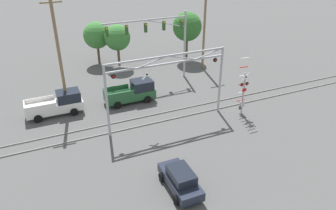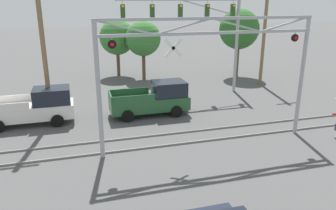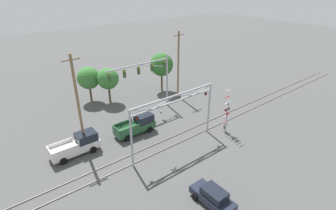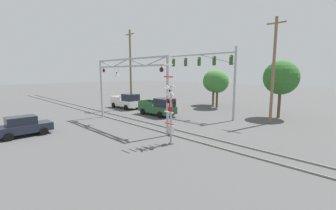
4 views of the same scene
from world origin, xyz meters
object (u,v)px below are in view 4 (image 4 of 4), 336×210
at_px(traffic_signal_span, 213,69).
at_px(pickup_truck_following, 126,101).
at_px(crossing_signal_mast, 171,115).
at_px(utility_pole_left, 131,69).
at_px(background_tree_far_right_verge, 281,78).
at_px(pickup_truck_lead, 159,107).
at_px(crossing_gantry, 128,78).
at_px(background_tree_beyond_span, 214,81).
at_px(utility_pole_right, 273,70).
at_px(sedan_waiting, 23,126).
at_px(background_tree_far_left_verge, 217,82).

height_order(traffic_signal_span, pickup_truck_following, traffic_signal_span).
relative_size(crossing_signal_mast, utility_pole_left, 0.52).
height_order(crossing_signal_mast, background_tree_far_right_verge, background_tree_far_right_verge).
relative_size(pickup_truck_lead, background_tree_far_right_verge, 0.79).
bearing_deg(utility_pole_left, crossing_gantry, -36.60).
distance_m(pickup_truck_lead, background_tree_beyond_span, 12.58).
bearing_deg(background_tree_beyond_span, utility_pole_right, -31.15).
xyz_separation_m(crossing_gantry, traffic_signal_span, (3.48, 9.08, 0.97)).
bearing_deg(background_tree_far_right_verge, sedan_waiting, -117.49).
relative_size(utility_pole_left, background_tree_far_right_verge, 1.68).
distance_m(crossing_gantry, background_tree_beyond_span, 17.69).
xyz_separation_m(pickup_truck_following, background_tree_far_left_verge, (8.77, 9.74, 2.77)).
height_order(pickup_truck_following, utility_pole_right, utility_pole_right).
height_order(sedan_waiting, background_tree_beyond_span, background_tree_beyond_span).
height_order(traffic_signal_span, sedan_waiting, traffic_signal_span).
bearing_deg(crossing_signal_mast, background_tree_far_right_verge, 82.89).
bearing_deg(utility_pole_left, background_tree_far_left_verge, 50.12).
bearing_deg(traffic_signal_span, background_tree_far_right_verge, 42.40).
relative_size(utility_pole_left, utility_pole_right, 1.04).
xyz_separation_m(pickup_truck_lead, background_tree_beyond_span, (-0.64, 12.27, 2.73)).
relative_size(crossing_gantry, background_tree_far_right_verge, 1.70).
xyz_separation_m(utility_pole_left, utility_pole_right, (17.44, 4.61, -0.23)).
height_order(sedan_waiting, utility_pole_left, utility_pole_left).
distance_m(crossing_signal_mast, pickup_truck_lead, 10.91).
bearing_deg(sedan_waiting, crossing_gantry, 72.12).
relative_size(pickup_truck_following, utility_pole_right, 0.50).
height_order(utility_pole_left, background_tree_far_right_verge, utility_pole_left).
height_order(pickup_truck_following, background_tree_beyond_span, background_tree_beyond_span).
distance_m(pickup_truck_lead, pickup_truck_following, 7.32).
relative_size(crossing_signal_mast, sedan_waiting, 1.42).
bearing_deg(background_tree_far_right_verge, traffic_signal_span, -137.60).
xyz_separation_m(crossing_gantry, utility_pole_left, (-7.96, 5.91, 1.04)).
distance_m(crossing_signal_mast, background_tree_far_right_verge, 15.81).
height_order(pickup_truck_lead, pickup_truck_following, same).
xyz_separation_m(traffic_signal_span, sedan_waiting, (-6.19, -17.48, -4.71)).
distance_m(pickup_truck_lead, utility_pole_left, 7.92).
bearing_deg(utility_pole_right, pickup_truck_following, -165.09).
distance_m(crossing_signal_mast, utility_pole_left, 17.06).
height_order(utility_pole_right, background_tree_far_left_verge, utility_pole_right).
bearing_deg(crossing_signal_mast, sedan_waiting, -144.35).
xyz_separation_m(crossing_signal_mast, utility_pole_right, (2.41, 11.90, 3.23)).
height_order(traffic_signal_span, pickup_truck_lead, traffic_signal_span).
xyz_separation_m(pickup_truck_lead, pickup_truck_following, (-7.31, 0.37, 0.00)).
bearing_deg(pickup_truck_following, crossing_gantry, -32.68).
height_order(utility_pole_right, background_tree_beyond_span, utility_pole_right).
xyz_separation_m(sedan_waiting, background_tree_beyond_span, (0.57, 25.95, 2.95)).
bearing_deg(background_tree_far_right_verge, background_tree_beyond_span, 162.96).
bearing_deg(utility_pole_right, background_tree_beyond_span, 148.85).
bearing_deg(background_tree_far_right_verge, utility_pole_left, -154.15).
bearing_deg(pickup_truck_lead, background_tree_far_right_verge, 40.09).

